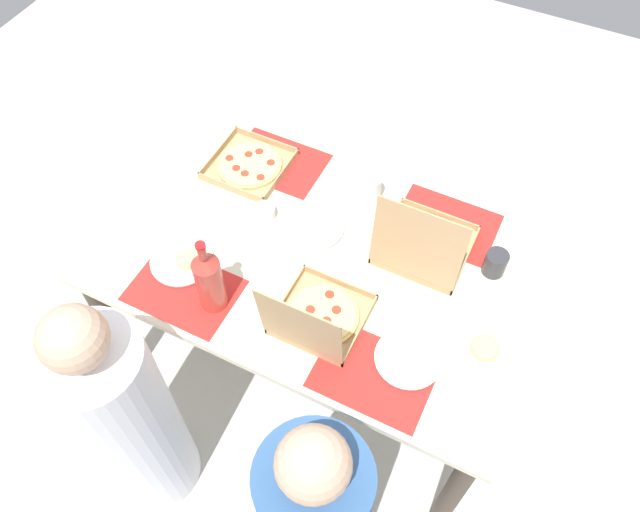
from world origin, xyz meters
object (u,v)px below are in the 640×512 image
(soda_bottle, at_px, (209,280))
(condiment_bowl, at_px, (264,213))
(plate_far_left, at_px, (490,346))
(cup_dark, at_px, (372,188))
(pizza_box_edge_far, at_px, (423,246))
(plate_middle, at_px, (313,225))
(plate_near_right, at_px, (183,261))
(cup_red, at_px, (495,263))
(pizza_box_center, at_px, (318,318))
(diner_right_seat, at_px, (128,419))
(pizza_box_corner_left, at_px, (249,165))
(plate_near_left, at_px, (408,359))

(soda_bottle, xyz_separation_m, condiment_bowl, (0.03, -0.39, -0.11))
(plate_far_left, bearing_deg, cup_dark, -34.84)
(soda_bottle, relative_size, cup_dark, 3.15)
(pizza_box_edge_far, bearing_deg, plate_middle, 8.49)
(pizza_box_edge_far, distance_m, cup_dark, 0.31)
(cup_dark, bearing_deg, plate_near_right, 50.45)
(cup_dark, xyz_separation_m, condiment_bowl, (0.31, 0.26, -0.03))
(soda_bottle, xyz_separation_m, cup_red, (-0.79, -0.53, -0.09))
(cup_red, relative_size, condiment_bowl, 1.11)
(pizza_box_center, height_order, diner_right_seat, diner_right_seat)
(cup_red, height_order, condiment_bowl, cup_red)
(cup_dark, bearing_deg, soda_bottle, 66.67)
(pizza_box_corner_left, height_order, soda_bottle, soda_bottle)
(plate_near_left, distance_m, soda_bottle, 0.67)
(pizza_box_corner_left, xyz_separation_m, plate_near_left, (-0.86, 0.50, -0.00))
(plate_far_left, bearing_deg, plate_near_left, 35.85)
(plate_middle, height_order, soda_bottle, soda_bottle)
(plate_near_right, bearing_deg, pizza_box_corner_left, -87.87)
(pizza_box_edge_far, bearing_deg, soda_bottle, 41.73)
(plate_near_left, height_order, plate_far_left, plate_far_left)
(pizza_box_center, relative_size, plate_near_right, 1.42)
(soda_bottle, xyz_separation_m, cup_dark, (-0.28, -0.65, -0.08))
(plate_near_left, bearing_deg, plate_far_left, -144.15)
(plate_far_left, bearing_deg, plate_middle, -14.42)
(pizza_box_edge_far, bearing_deg, plate_near_right, 28.64)
(pizza_box_corner_left, height_order, cup_red, cup_red)
(diner_right_seat, bearing_deg, condiment_bowl, -96.00)
(cup_red, bearing_deg, pizza_box_edge_far, 9.99)
(pizza_box_corner_left, bearing_deg, plate_near_left, 150.02)
(plate_middle, height_order, diner_right_seat, diner_right_seat)
(cup_red, distance_m, condiment_bowl, 0.84)
(pizza_box_center, relative_size, soda_bottle, 0.96)
(soda_bottle, height_order, cup_red, soda_bottle)
(pizza_box_edge_far, height_order, cup_red, pizza_box_edge_far)
(plate_middle, distance_m, plate_far_left, 0.75)
(pizza_box_corner_left, relative_size, plate_near_right, 1.31)
(pizza_box_corner_left, height_order, plate_far_left, pizza_box_corner_left)
(plate_near_left, height_order, cup_dark, cup_dark)
(plate_far_left, relative_size, cup_red, 2.51)
(plate_near_left, xyz_separation_m, plate_far_left, (-0.22, -0.16, 0.00))
(plate_near_right, bearing_deg, plate_far_left, -171.66)
(cup_red, bearing_deg, plate_near_right, 24.41)
(pizza_box_center, distance_m, soda_bottle, 0.36)
(pizza_box_center, distance_m, diner_right_seat, 0.73)
(pizza_box_center, relative_size, plate_far_left, 1.34)
(pizza_box_edge_far, distance_m, plate_far_left, 0.41)
(plate_far_left, distance_m, condiment_bowl, 0.92)
(plate_near_right, height_order, diner_right_seat, diner_right_seat)
(plate_far_left, bearing_deg, pizza_box_edge_far, -37.12)
(pizza_box_edge_far, distance_m, pizza_box_center, 0.46)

